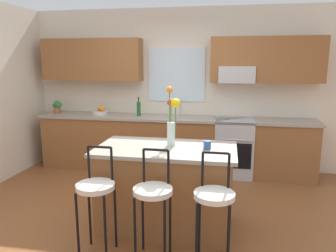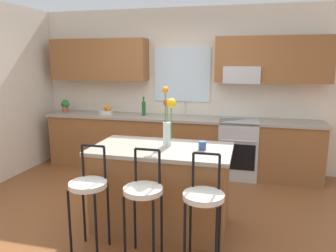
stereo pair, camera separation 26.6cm
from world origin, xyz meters
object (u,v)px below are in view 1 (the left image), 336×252
oven_range (234,147)px  bar_stool_near (96,191)px  bar_stool_middle (153,196)px  flower_vase (172,118)px  fruit_bowl_oranges (100,112)px  kitchen_island (166,187)px  bottle_olive_oil (139,108)px  mug_ceramic (207,145)px  potted_plant_small (57,106)px  bar_stool_far (214,200)px

oven_range → bar_stool_near: bearing=-117.5°
bar_stool_middle → bar_stool_near: bearing=180.0°
flower_vase → fruit_bowl_oranges: 2.43m
kitchen_island → bottle_olive_oil: 2.16m
mug_ceramic → fruit_bowl_oranges: bearing=136.0°
kitchen_island → bar_stool_middle: (-0.00, -0.63, 0.17)m
bar_stool_near → potted_plant_small: 3.12m
flower_vase → bar_stool_near: bearing=-130.5°
bar_stool_near → potted_plant_small: (-1.77, 2.53, 0.41)m
oven_range → fruit_bowl_oranges: (-2.28, 0.03, 0.51)m
bar_stool_far → mug_ceramic: 0.73m
kitchen_island → bar_stool_middle: bar_stool_middle is taller
kitchen_island → flower_vase: (0.05, 0.08, 0.77)m
oven_range → bottle_olive_oil: size_ratio=2.89×
bar_stool_near → oven_range: bearing=62.5°
kitchen_island → potted_plant_small: potted_plant_small is taller
kitchen_island → bottle_olive_oil: bottle_olive_oil is taller
oven_range → mug_ceramic: 1.96m
oven_range → bar_stool_far: bar_stool_far is taller
bottle_olive_oil → potted_plant_small: bottle_olive_oil is taller
bar_stool_near → flower_vase: flower_vase is taller
bar_stool_far → potted_plant_small: 3.85m
kitchen_island → bottle_olive_oil: (-0.83, 1.90, 0.58)m
bar_stool_middle → bottle_olive_oil: 2.70m
fruit_bowl_oranges → kitchen_island: bearing=-51.3°
bar_stool_far → bar_stool_middle: bearing=180.0°
mug_ceramic → bar_stool_middle: bearing=-124.6°
bar_stool_near → fruit_bowl_oranges: bearing=111.0°
oven_range → flower_vase: size_ratio=1.41×
kitchen_island → bottle_olive_oil: bearing=113.7°
bar_stool_far → potted_plant_small: bearing=138.6°
bar_stool_near → bottle_olive_oil: (-0.28, 2.53, 0.41)m
flower_vase → fruit_bowl_oranges: bearing=130.7°
bar_stool_far → mug_ceramic: size_ratio=11.58×
bar_stool_near → bar_stool_middle: (0.55, 0.00, 0.00)m
flower_vase → bottle_olive_oil: (-0.89, 1.83, -0.18)m
bar_stool_middle → potted_plant_small: bearing=132.5°
oven_range → kitchen_island: 2.03m
kitchen_island → fruit_bowl_oranges: fruit_bowl_oranges is taller
kitchen_island → potted_plant_small: bearing=140.7°
kitchen_island → potted_plant_small: size_ratio=6.63×
bar_stool_middle → flower_vase: 0.92m
kitchen_island → bar_stool_near: bearing=-131.1°
oven_range → bar_stool_middle: 2.63m
bar_stool_near → potted_plant_small: bearing=125.0°
kitchen_island → flower_vase: flower_vase is taller
kitchen_island → bar_stool_near: bar_stool_near is taller
bar_stool_middle → potted_plant_small: size_ratio=4.62×
fruit_bowl_oranges → flower_vase: bearing=-49.3°
bar_stool_far → flower_vase: (-0.50, 0.71, 0.59)m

